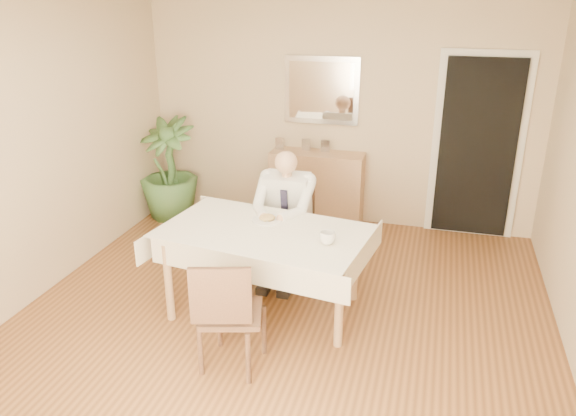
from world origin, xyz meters
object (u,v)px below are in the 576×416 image
(coffee_mug, at_px, (327,238))
(seated_man, at_px, (283,211))
(chair_near, at_px, (227,311))
(potted_palm, at_px, (168,169))
(chair_far, at_px, (291,220))
(dining_table, at_px, (264,239))
(sideboard, at_px, (317,188))

(coffee_mug, bearing_deg, seated_man, 128.45)
(chair_near, height_order, potted_palm, potted_palm)
(chair_far, bearing_deg, potted_palm, 153.04)
(dining_table, distance_m, seated_man, 0.59)
(chair_far, xyz_separation_m, seated_man, (0.00, -0.29, 0.20))
(seated_man, xyz_separation_m, sideboard, (0.00, 1.43, -0.26))
(chair_far, bearing_deg, dining_table, -90.99)
(dining_table, relative_size, coffee_mug, 14.71)
(coffee_mug, distance_m, potted_palm, 2.97)
(dining_table, xyz_separation_m, potted_palm, (-1.76, 1.73, -0.06))
(coffee_mug, relative_size, potted_palm, 0.10)
(coffee_mug, distance_m, sideboard, 2.25)
(seated_man, bearing_deg, dining_table, -90.00)
(sideboard, bearing_deg, coffee_mug, -75.47)
(seated_man, height_order, coffee_mug, seated_man)
(seated_man, bearing_deg, coffee_mug, -51.55)
(seated_man, relative_size, coffee_mug, 9.85)
(sideboard, distance_m, potted_palm, 1.79)
(dining_table, height_order, potted_palm, potted_palm)
(sideboard, bearing_deg, dining_table, -90.19)
(chair_far, xyz_separation_m, sideboard, (0.00, 1.15, -0.06))
(chair_near, relative_size, seated_man, 0.72)
(dining_table, relative_size, chair_near, 2.06)
(dining_table, xyz_separation_m, chair_near, (0.01, -0.88, -0.16))
(dining_table, xyz_separation_m, chair_far, (-0.00, 0.88, -0.18))
(chair_far, xyz_separation_m, coffee_mug, (0.56, -1.00, 0.31))
(seated_man, bearing_deg, potted_palm, 146.99)
(chair_far, distance_m, coffee_mug, 1.19)
(chair_far, height_order, coffee_mug, chair_far)
(seated_man, xyz_separation_m, coffee_mug, (0.56, -0.71, 0.11))
(chair_near, height_order, seated_man, seated_man)
(chair_near, height_order, sideboard, chair_near)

